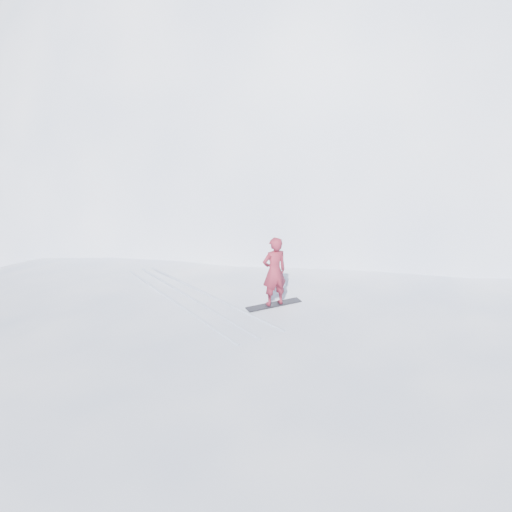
{
  "coord_description": "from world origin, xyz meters",
  "views": [
    {
      "loc": [
        -5.45,
        -6.62,
        7.63
      ],
      "look_at": [
        0.41,
        3.96,
        3.5
      ],
      "focal_mm": 32.0,
      "sensor_mm": 36.0,
      "label": 1
    }
  ],
  "objects": [
    {
      "name": "peak_shoulder",
      "position": [
        10.0,
        20.0,
        0.0
      ],
      "size": [
        28.0,
        24.0,
        18.0
      ],
      "primitive_type": "ellipsoid",
      "color": "white",
      "rests_on": "ground"
    },
    {
      "name": "summit_peak",
      "position": [
        22.0,
        26.0,
        0.0
      ],
      "size": [
        60.0,
        56.0,
        56.0
      ],
      "primitive_type": "ellipsoid",
      "color": "white",
      "rests_on": "ground"
    },
    {
      "name": "snowboard",
      "position": [
        0.41,
        2.96,
        2.41
      ],
      "size": [
        1.59,
        0.4,
        0.03
      ],
      "primitive_type": "cube",
      "rotation": [
        0.0,
        0.0,
        -0.07
      ],
      "color": "black",
      "rests_on": "near_ridge"
    },
    {
      "name": "board_tracks",
      "position": [
        -1.37,
        4.48,
        2.42
      ],
      "size": [
        2.27,
        5.93,
        0.04
      ],
      "color": "silver",
      "rests_on": "ground"
    },
    {
      "name": "near_ridge",
      "position": [
        1.0,
        3.0,
        0.0
      ],
      "size": [
        36.0,
        28.0,
        4.8
      ],
      "primitive_type": "ellipsoid",
      "color": "white",
      "rests_on": "ground"
    },
    {
      "name": "ground",
      "position": [
        0.0,
        0.0,
        0.0
      ],
      "size": [
        400.0,
        400.0,
        0.0
      ],
      "primitive_type": "plane",
      "color": "white",
      "rests_on": "ground"
    },
    {
      "name": "wind_bumps",
      "position": [
        -0.56,
        2.12,
        0.0
      ],
      "size": [
        16.0,
        14.4,
        1.0
      ],
      "color": "white",
      "rests_on": "ground"
    },
    {
      "name": "snowboarder",
      "position": [
        0.41,
        2.96,
        3.37
      ],
      "size": [
        0.72,
        0.5,
        1.88
      ],
      "primitive_type": "imported",
      "rotation": [
        0.0,
        0.0,
        3.07
      ],
      "color": "maroon",
      "rests_on": "snowboard"
    }
  ]
}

